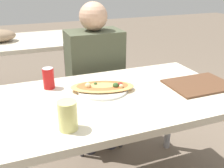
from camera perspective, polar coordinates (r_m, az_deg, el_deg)
The scene contains 8 objects.
dining_table at distance 1.50m, azimuth 1.61°, elevation -4.95°, with size 1.27×0.77×0.73m.
chair_far_seated at distance 2.20m, azimuth -4.43°, elevation -0.83°, with size 0.40×0.40×0.84m.
person_seated at distance 2.03m, azimuth -3.69°, elevation 3.65°, with size 0.41×0.29×1.18m.
pizza_main at distance 1.52m, azimuth -2.05°, elevation -0.75°, with size 0.40×0.29×0.06m.
soda_can at distance 1.58m, azimuth -13.65°, elevation 1.23°, with size 0.07×0.07×0.12m.
drink_glass at distance 1.14m, azimuth -9.63°, elevation -6.81°, with size 0.08×0.08×0.13m.
serving_tray at distance 1.68m, azimuth 18.43°, elevation -0.09°, with size 0.38×0.28×0.01m.
background_table at distance 2.90m, azimuth -19.49°, elevation 7.90°, with size 1.10×0.80×0.85m.
Camera 1 is at (-0.52, -1.23, 1.36)m, focal length 42.00 mm.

